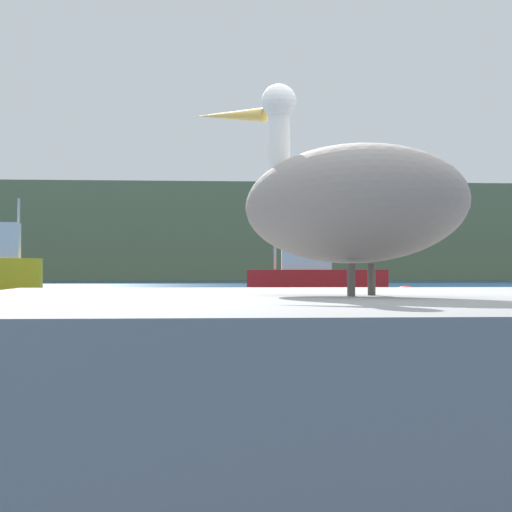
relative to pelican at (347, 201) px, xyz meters
The scene contains 6 objects.
ground_plane 1.42m from the pelican, 75.24° to the left, with size 260.00×260.00×0.00m, color #194C93.
hillside_backdrop 81.40m from the pelican, 89.87° to the left, with size 140.00×16.48×8.39m, color #6B7A51.
pier_dock 0.80m from the pelican, 42.33° to the right, with size 3.02×3.10×0.87m, color gray.
pelican is the anchor object (origin of this frame).
fishing_boat_red 36.79m from the pelican, 82.19° to the left, with size 6.25×2.12×4.29m.
mooring_buoy 12.86m from the pelican, 75.25° to the left, with size 0.68×0.68×0.68m, color red.
Camera 1 is at (-0.79, -4.10, 0.97)m, focal length 63.85 mm.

